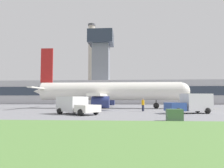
{
  "coord_description": "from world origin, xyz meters",
  "views": [
    {
      "loc": [
        4.01,
        -34.88,
        1.77
      ],
      "look_at": [
        1.22,
        3.69,
        4.31
      ],
      "focal_mm": 35.0,
      "sensor_mm": 36.0,
      "label": 1
    }
  ],
  "objects_px": {
    "airplane": "(108,92)",
    "pushback_tug": "(198,103)",
    "fuel_truck": "(191,104)",
    "baggage_truck": "(75,105)",
    "ground_crew_person": "(143,105)"
  },
  "relations": [
    {
      "from": "baggage_truck",
      "to": "fuel_truck",
      "type": "relative_size",
      "value": 0.96
    },
    {
      "from": "baggage_truck",
      "to": "airplane",
      "type": "bearing_deg",
      "value": 80.81
    },
    {
      "from": "baggage_truck",
      "to": "fuel_truck",
      "type": "height_order",
      "value": "fuel_truck"
    },
    {
      "from": "baggage_truck",
      "to": "ground_crew_person",
      "type": "relative_size",
      "value": 3.12
    },
    {
      "from": "airplane",
      "to": "ground_crew_person",
      "type": "relative_size",
      "value": 15.97
    },
    {
      "from": "airplane",
      "to": "baggage_truck",
      "type": "bearing_deg",
      "value": -99.19
    },
    {
      "from": "baggage_truck",
      "to": "pushback_tug",
      "type": "bearing_deg",
      "value": 39.12
    },
    {
      "from": "airplane",
      "to": "ground_crew_person",
      "type": "bearing_deg",
      "value": -56.05
    },
    {
      "from": "pushback_tug",
      "to": "baggage_truck",
      "type": "height_order",
      "value": "pushback_tug"
    },
    {
      "from": "pushback_tug",
      "to": "baggage_truck",
      "type": "bearing_deg",
      "value": -140.88
    },
    {
      "from": "pushback_tug",
      "to": "ground_crew_person",
      "type": "height_order",
      "value": "pushback_tug"
    },
    {
      "from": "pushback_tug",
      "to": "fuel_truck",
      "type": "xyz_separation_m",
      "value": [
        -4.63,
        -12.28,
        0.2
      ]
    },
    {
      "from": "airplane",
      "to": "fuel_truck",
      "type": "relative_size",
      "value": 4.94
    },
    {
      "from": "fuel_truck",
      "to": "ground_crew_person",
      "type": "distance_m",
      "value": 6.66
    },
    {
      "from": "airplane",
      "to": "pushback_tug",
      "type": "distance_m",
      "value": 15.75
    }
  ]
}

